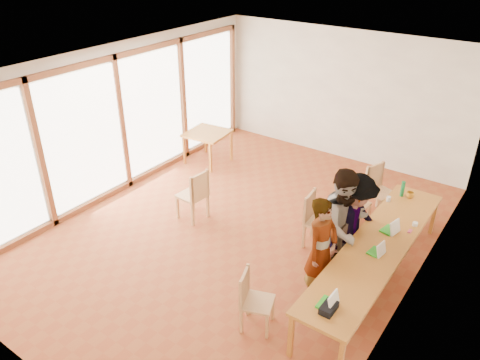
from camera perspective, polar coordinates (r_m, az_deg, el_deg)
The scene contains 25 objects.
ground at distance 8.60m, azimuth 0.12°, elevation -6.18°, with size 8.00×8.00×0.00m, color #974924.
wall_back at distance 11.13m, azimuth 12.34°, elevation 10.02°, with size 6.00×0.10×3.00m, color white.
wall_front at distance 5.60m, azimuth -24.88°, elevation -11.80°, with size 6.00×0.10×3.00m, color white.
wall_right at distance 6.78m, azimuth 21.30°, elevation -3.64°, with size 0.10×8.00×3.00m, color white.
window_wall at distance 9.73m, azimuth -14.33°, elevation 7.14°, with size 0.10×8.00×3.00m, color white.
ceiling at distance 7.33m, azimuth 0.15°, elevation 13.68°, with size 6.00×8.00×0.04m, color white.
communal_table at distance 7.30m, azimuth 16.44°, elevation -7.88°, with size 0.80×4.00×0.75m.
side_table at distance 10.85m, azimuth -3.99°, elevation 5.44°, with size 0.90×0.90×0.75m.
chair_near at distance 6.46m, azimuth 1.32°, elevation -13.76°, with size 0.53×0.53×0.47m.
chair_mid at distance 8.06m, azimuth 9.06°, elevation -4.11°, with size 0.50×0.50×0.52m.
chair_far at distance 8.80m, azimuth 13.55°, elevation -1.98°, with size 0.46×0.46×0.48m.
chair_empty at distance 9.22m, azimuth 16.39°, elevation -0.51°, with size 0.60×0.60×0.53m.
chair_spare at distance 8.64m, azimuth -5.40°, elevation -1.31°, with size 0.51×0.51×0.54m.
person_near at distance 6.84m, azimuth 9.87°, elevation -8.40°, with size 0.60×0.40×1.65m, color gray.
person_mid at distance 7.24m, azimuth 12.52°, elevation -5.44°, with size 0.90×0.70×1.85m, color gray.
person_far at distance 7.43m, azimuth 13.67°, elevation -5.31°, with size 1.10×0.64×1.71m, color gray.
laptop_near at distance 6.05m, azimuth 10.90°, elevation -14.46°, with size 0.22×0.26×0.22m.
laptop_mid at distance 7.05m, azimuth 16.49°, elevation -8.26°, with size 0.23×0.25×0.19m.
laptop_far at distance 7.58m, azimuth 18.02°, elevation -5.67°, with size 0.27×0.29×0.22m.
yellow_mug at distance 8.62m, azimuth 20.01°, elevation -1.71°, with size 0.14×0.14×0.11m, color orange.
green_bottle at distance 8.59m, azimuth 19.22°, elevation -1.03°, with size 0.07×0.07×0.28m, color #147238.
clear_glass at distance 8.39m, azimuth 17.66°, elevation -2.22°, with size 0.07×0.07×0.09m, color silver.
condiment_cup at distance 7.87m, azimuth 20.57°, elevation -5.05°, with size 0.08×0.08×0.06m, color white.
pink_phone at distance 7.71m, azimuth 20.01°, elevation -5.88°, with size 0.05×0.10×0.01m, color #DA4470.
black_pouch at distance 6.00m, azimuth 10.77°, elevation -15.08°, with size 0.16×0.26×0.09m, color black.
Camera 1 is at (4.11, -5.78, 4.86)m, focal length 35.00 mm.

